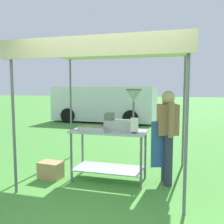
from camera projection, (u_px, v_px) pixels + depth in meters
ground_plane at (150, 133)px, 8.88m from camera, size 70.00×70.00×0.00m
stall_canopy at (110, 53)px, 4.28m from camera, size 2.76×2.28×2.36m
donut_cart at (109, 145)px, 4.35m from camera, size 1.33×0.61×0.91m
donut_tray at (93, 129)px, 4.27m from camera, size 0.48×0.26×0.07m
donut_fryer at (124, 115)px, 4.28m from camera, size 0.64×0.28×0.73m
menu_sign at (134, 127)px, 4.03m from camera, size 0.13×0.05×0.26m
vendor at (167, 132)px, 4.18m from camera, size 0.47×0.53×1.61m
supply_crate at (51, 170)px, 4.50m from camera, size 0.43×0.31×0.31m
van_white at (104, 104)px, 11.95m from camera, size 4.92×2.22×1.69m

